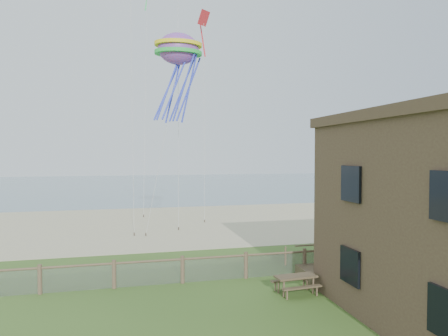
% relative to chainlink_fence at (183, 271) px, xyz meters
% --- Properties ---
extents(sand_beach, '(72.00, 20.00, 0.02)m').
position_rel_chainlink_fence_xyz_m(sand_beach, '(0.00, 16.00, -0.55)').
color(sand_beach, '#BCB288').
rests_on(sand_beach, ground).
extents(ocean, '(160.00, 68.00, 0.02)m').
position_rel_chainlink_fence_xyz_m(ocean, '(0.00, 60.00, -0.55)').
color(ocean, slate).
rests_on(ocean, ground).
extents(chainlink_fence, '(36.20, 0.20, 1.25)m').
position_rel_chainlink_fence_xyz_m(chainlink_fence, '(0.00, 0.00, 0.00)').
color(chainlink_fence, '#4E3E2C').
rests_on(chainlink_fence, ground).
extents(motel_deck, '(15.00, 2.00, 0.50)m').
position_rel_chainlink_fence_xyz_m(motel_deck, '(13.00, -1.00, -0.30)').
color(motel_deck, brown).
rests_on(motel_deck, ground).
extents(picnic_table, '(1.85, 1.46, 0.74)m').
position_rel_chainlink_fence_xyz_m(picnic_table, '(4.46, -2.45, -0.18)').
color(picnic_table, brown).
rests_on(picnic_table, ground).
extents(octopus_kite, '(3.65, 3.14, 6.31)m').
position_rel_chainlink_fence_xyz_m(octopus_kite, '(0.85, 7.94, 10.46)').
color(octopus_kite, '#E8245B').
extents(kite_red, '(1.97, 2.10, 2.82)m').
position_rel_chainlink_fence_xyz_m(kite_red, '(3.20, 11.56, 14.57)').
color(kite_red, red).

